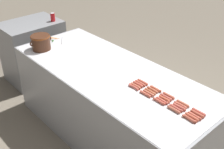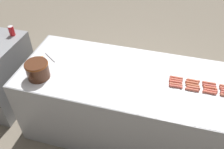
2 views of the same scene
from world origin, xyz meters
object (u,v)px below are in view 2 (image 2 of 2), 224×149
Objects in this scene: bean_pot at (37,69)px; hot_dog_14 at (176,82)px; hot_dog_4 at (176,86)px; hot_dog_22 at (209,83)px; hot_dog_12 at (210,88)px; hot_dog_24 at (176,78)px; soda_can at (12,31)px; hot_dog_13 at (193,85)px; hot_dog_8 at (193,87)px; hot_dog_3 at (192,90)px; hot_dog_23 at (193,81)px; hot_dog_7 at (211,91)px; hot_dog_17 at (209,86)px; hot_dog_9 at (176,84)px; hot_dog_2 at (209,92)px; carrot at (39,58)px; serving_spoon at (42,59)px; hot_dog_19 at (176,80)px; hot_dog_18 at (192,83)px.

hot_dog_14 is at bearing -78.47° from bean_pot.
hot_dog_4 is 0.34m from hot_dog_22.
hot_dog_12 is 1.00× the size of hot_dog_24.
hot_dog_13 is at bearing -98.18° from soda_can.
hot_dog_8 is at bearing -99.01° from soda_can.
hot_dog_23 is at bearing -3.30° from hot_dog_3.
soda_can is at bearing 84.09° from hot_dog_22.
hot_dog_4 and hot_dog_7 have the same top height.
hot_dog_17 is (0.07, -0.15, 0.00)m from hot_dog_8.
bean_pot reaches higher than hot_dog_13.
hot_dog_12 is at bearing -83.43° from hot_dog_9.
hot_dog_22 is 1.00× the size of hot_dog_24.
bean_pot is at bearing 99.97° from hot_dog_9.
hot_dog_3 is 1.00× the size of hot_dog_12.
hot_dog_23 is at bearing -3.96° from hot_dog_13.
hot_dog_7 is at bearing -19.70° from hot_dog_2.
bean_pot is (-0.34, 1.36, 0.09)m from hot_dog_24.
hot_dog_2 is at bearing -130.88° from hot_dog_23.
carrot is at bearing 87.68° from hot_dog_4.
serving_spoon is (-0.07, 1.47, -0.01)m from hot_dog_24.
hot_dog_2 is 1.79m from serving_spoon.
hot_dog_23 is at bearing 68.20° from hot_dog_12.
hot_dog_23 is (0.10, 0.00, 0.00)m from hot_dog_8.
hot_dog_3 is 0.56× the size of serving_spoon.
hot_dog_12 is 0.56× the size of serving_spoon.
hot_dog_2 is 0.46× the size of bean_pot.
hot_dog_4 and hot_dog_14 have the same top height.
hot_dog_9 is 0.56× the size of serving_spoon.
hot_dog_12 is at bearing -89.82° from carrot.
hot_dog_13 is 0.18m from hot_dog_24.
hot_dog_22 is at bearing -87.79° from serving_spoon.
hot_dog_13 is (-0.01, 0.17, 0.00)m from hot_dog_12.
serving_spoon is at bearing 88.85° from hot_dog_7.
hot_dog_2 is at bearing -111.64° from hot_dog_13.
hot_dog_13 is (0.03, -0.16, 0.00)m from hot_dog_9.
hot_dog_24 is at bearing 78.96° from hot_dog_12.
hot_dog_12 is 1.71m from bean_pot.
hot_dog_12 is at bearing -95.34° from hot_dog_19.
hot_dog_4 is 0.10m from hot_dog_19.
hot_dog_4 is 0.93× the size of carrot.
hot_dog_22 is (0.11, 0.01, 0.00)m from hot_dog_7.
bean_pot is (-0.21, 1.68, 0.09)m from hot_dog_2.
hot_dog_22 is (0.04, 0.00, 0.00)m from hot_dog_17.
hot_dog_12 is at bearing -111.80° from hot_dog_23.
hot_dog_17 is 1.00× the size of hot_dog_22.
hot_dog_3 is 1.00× the size of hot_dog_8.
hot_dog_9 is 0.17m from hot_dog_18.
hot_dog_22 is (0.07, -0.16, 0.00)m from hot_dog_13.
hot_dog_8 is at bearing -80.16° from hot_dog_4.
soda_can reaches higher than hot_dog_13.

